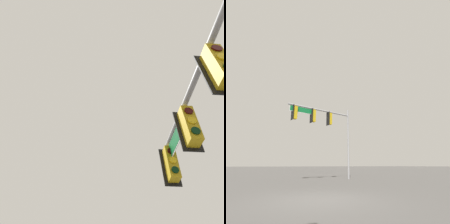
{
  "view_description": "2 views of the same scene",
  "coord_description": "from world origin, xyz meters",
  "views": [
    {
      "loc": [
        -6.3,
        -6.57,
        1.81
      ],
      "look_at": [
        -3.08,
        -6.16,
        5.07
      ],
      "focal_mm": 35.0,
      "sensor_mm": 36.0,
      "label": 1
    },
    {
      "loc": [
        2.33,
        6.6,
        1.21
      ],
      "look_at": [
        -3.71,
        -6.46,
        5.61
      ],
      "focal_mm": 28.0,
      "sensor_mm": 36.0,
      "label": 2
    }
  ],
  "objects": [
    {
      "name": "ground_plane",
      "position": [
        0.0,
        0.0,
        0.0
      ],
      "size": [
        400.0,
        400.0,
        0.0
      ],
      "primitive_type": "plane",
      "color": "#514F4C"
    },
    {
      "name": "signal_pole_near",
      "position": [
        -2.91,
        -8.17,
        5.11
      ],
      "size": [
        6.37,
        1.5,
        6.72
      ],
      "color": "gray",
      "rests_on": "ground_plane"
    }
  ]
}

